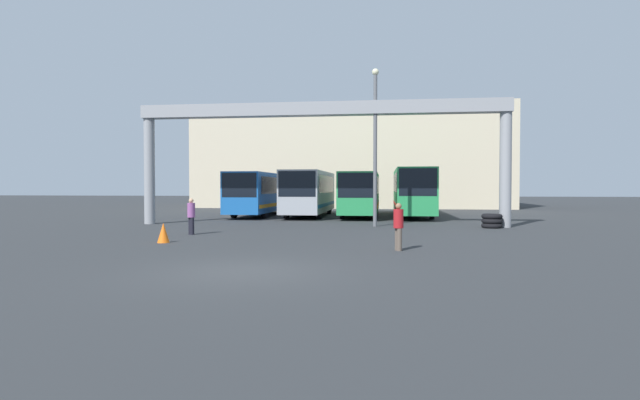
# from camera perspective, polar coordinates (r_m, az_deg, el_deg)

# --- Properties ---
(ground_plane) EXTENTS (200.00, 200.00, 0.00)m
(ground_plane) POSITION_cam_1_polar(r_m,az_deg,el_deg) (12.66, -8.87, -8.07)
(ground_plane) COLOR #2D3033
(building_backdrop) EXTENTS (31.62, 12.00, 10.19)m
(building_backdrop) POSITION_cam_1_polar(r_m,az_deg,el_deg) (53.83, 3.62, 4.70)
(building_backdrop) COLOR beige
(building_backdrop) RESTS_ON ground
(overhead_gantry) EXTENTS (20.03, 0.80, 6.66)m
(overhead_gantry) POSITION_cam_1_polar(r_m,az_deg,el_deg) (27.23, -0.08, 8.44)
(overhead_gantry) COLOR gray
(overhead_gantry) RESTS_ON ground
(bus_slot_0) EXTENTS (2.46, 10.72, 3.08)m
(bus_slot_0) POSITION_cam_1_polar(r_m,az_deg,el_deg) (36.66, -6.85, 0.99)
(bus_slot_0) COLOR #1959A5
(bus_slot_0) RESTS_ON ground
(bus_slot_1) EXTENTS (2.56, 10.47, 3.18)m
(bus_slot_1) POSITION_cam_1_polar(r_m,az_deg,el_deg) (35.81, -1.21, 1.08)
(bus_slot_1) COLOR #999EA5
(bus_slot_1) RESTS_ON ground
(bus_slot_2) EXTENTS (2.49, 11.47, 3.06)m
(bus_slot_2) POSITION_cam_1_polar(r_m,az_deg,el_deg) (35.96, 4.69, 0.97)
(bus_slot_2) COLOR #268C4C
(bus_slot_2) RESTS_ON ground
(bus_slot_3) EXTENTS (2.47, 11.82, 3.32)m
(bus_slot_3) POSITION_cam_1_polar(r_m,az_deg,el_deg) (36.14, 10.51, 1.18)
(bus_slot_3) COLOR #268C4C
(bus_slot_3) RESTS_ON ground
(pedestrian_near_center) EXTENTS (0.33, 0.33, 1.57)m
(pedestrian_near_center) POSITION_cam_1_polar(r_m,az_deg,el_deg) (16.65, 8.95, -2.88)
(pedestrian_near_center) COLOR brown
(pedestrian_near_center) RESTS_ON ground
(pedestrian_far_center) EXTENTS (0.33, 0.33, 1.60)m
(pedestrian_far_center) POSITION_cam_1_polar(r_m,az_deg,el_deg) (22.65, -14.50, -1.71)
(pedestrian_far_center) COLOR black
(pedestrian_far_center) RESTS_ON ground
(traffic_cone) EXTENTS (0.45, 0.45, 0.75)m
(traffic_cone) POSITION_cam_1_polar(r_m,az_deg,el_deg) (19.72, -17.47, -3.59)
(traffic_cone) COLOR orange
(traffic_cone) RESTS_ON ground
(tire_stack) EXTENTS (1.04, 1.04, 0.72)m
(tire_stack) POSITION_cam_1_polar(r_m,az_deg,el_deg) (26.97, 19.04, -2.28)
(tire_stack) COLOR black
(tire_stack) RESTS_ON ground
(lamp_post) EXTENTS (0.36, 0.36, 8.34)m
(lamp_post) POSITION_cam_1_polar(r_m,az_deg,el_deg) (26.69, 6.33, 6.72)
(lamp_post) COLOR #595B60
(lamp_post) RESTS_ON ground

